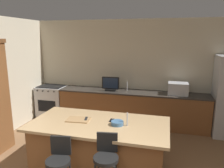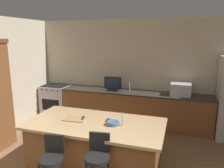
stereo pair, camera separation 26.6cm
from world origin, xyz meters
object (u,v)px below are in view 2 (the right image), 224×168
object	(u,v)px
range_oven	(56,100)
microwave	(181,90)
cell_phone	(108,120)
cutting_board	(75,119)
kitchen_island	(95,146)
bar_stool_left	(52,163)
tv_monitor	(113,84)
tv_remote	(83,118)
fruit_bowl	(113,123)
bar_stool_right	(98,163)

from	to	relation	value
range_oven	microwave	size ratio (longest dim) A/B	1.92
cell_phone	cutting_board	xyz separation A→B (m)	(-0.57, -0.12, 0.01)
kitchen_island	bar_stool_left	bearing A→B (deg)	-111.94
kitchen_island	tv_monitor	size ratio (longest dim) A/B	5.03
kitchen_island	tv_remote	world-z (taller)	tv_remote
kitchen_island	range_oven	distance (m)	3.10
range_oven	bar_stool_left	world-z (taller)	bar_stool_left
range_oven	fruit_bowl	size ratio (longest dim) A/B	4.55
fruit_bowl	tv_remote	xyz separation A→B (m)	(-0.58, 0.09, -0.02)
cell_phone	cutting_board	distance (m)	0.58
microwave	cutting_board	bearing A→B (deg)	-128.08
kitchen_island	bar_stool_right	size ratio (longest dim) A/B	2.26
bar_stool_left	fruit_bowl	xyz separation A→B (m)	(0.64, 0.79, 0.37)
microwave	cutting_board	xyz separation A→B (m)	(-1.72, -2.19, -0.14)
cell_phone	range_oven	bearing A→B (deg)	136.46
bar_stool_left	kitchen_island	bearing A→B (deg)	58.37
tv_monitor	bar_stool_right	bearing A→B (deg)	-76.21
fruit_bowl	tv_remote	size ratio (longest dim) A/B	1.20
tv_remote	cell_phone	bearing A→B (deg)	-5.67
microwave	bar_stool_right	xyz separation A→B (m)	(-1.02, -2.91, -0.44)
tv_monitor	bar_stool_right	distance (m)	2.97
bar_stool_left	fruit_bowl	bearing A→B (deg)	41.14
cell_phone	bar_stool_right	bearing A→B (deg)	-82.70
microwave	cell_phone	distance (m)	2.38
microwave	tv_monitor	xyz separation A→B (m)	(-1.72, -0.05, 0.02)
cell_phone	fruit_bowl	bearing A→B (deg)	-51.75
fruit_bowl	cell_phone	distance (m)	0.21
fruit_bowl	kitchen_island	bearing A→B (deg)	177.80
bar_stool_right	range_oven	bearing A→B (deg)	122.20
bar_stool_right	bar_stool_left	bearing A→B (deg)	-178.42
cell_phone	cutting_board	size ratio (longest dim) A/B	0.39
bar_stool_left	tv_remote	size ratio (longest dim) A/B	5.53
range_oven	tv_monitor	bearing A→B (deg)	-1.62
tv_remote	microwave	bearing A→B (deg)	39.30
bar_stool_right	cell_phone	xyz separation A→B (m)	(-0.14, 0.83, 0.29)
bar_stool_left	cell_phone	world-z (taller)	bar_stool_left
bar_stool_left	tv_monitor	bearing A→B (deg)	81.32
tv_monitor	tv_remote	distance (m)	2.10
cutting_board	cell_phone	bearing A→B (deg)	12.18
cutting_board	bar_stool_right	bearing A→B (deg)	-45.25
kitchen_island	cell_phone	size ratio (longest dim) A/B	15.32
tv_remote	fruit_bowl	bearing A→B (deg)	-23.03
kitchen_island	bar_stool_right	xyz separation A→B (m)	(0.33, -0.69, 0.16)
bar_stool_left	tv_remote	bearing A→B (deg)	76.05
cutting_board	tv_monitor	bearing A→B (deg)	89.90
kitchen_island	range_oven	world-z (taller)	range_oven
kitchen_island	tv_monitor	xyz separation A→B (m)	(-0.38, 2.17, 0.61)
range_oven	fruit_bowl	bearing A→B (deg)	-41.87
bar_stool_left	cutting_board	world-z (taller)	bar_stool_left
kitchen_island	tv_remote	size ratio (longest dim) A/B	13.52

